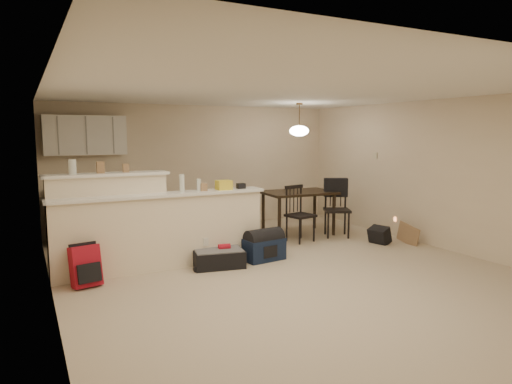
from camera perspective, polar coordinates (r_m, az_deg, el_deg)
room at (r=6.33m, az=3.71°, el=1.13°), size 7.00×7.02×2.50m
breakfast_bar at (r=6.68m, az=-13.92°, el=-4.32°), size 3.08×0.58×1.39m
upper_cabinets at (r=8.78m, az=-20.58°, el=6.66°), size 1.40×0.34×0.70m
kitchen_counter at (r=8.80m, az=-18.77°, el=-2.76°), size 1.80×0.60×0.90m
thermostat at (r=9.34m, az=14.66°, el=4.44°), size 0.02×0.12×0.12m
jar at (r=6.56m, az=-21.98°, el=2.93°), size 0.10×0.10×0.20m
cereal_box at (r=6.60m, az=-18.86°, el=2.92°), size 0.10×0.07×0.16m
small_box at (r=6.66m, az=-15.96°, el=2.90°), size 0.08×0.06×0.12m
bottle_a at (r=6.66m, az=-9.24°, el=1.09°), size 0.07×0.07×0.26m
bottle_b at (r=6.74m, az=-7.16°, el=0.87°), size 0.06×0.06×0.18m
bag_lump at (r=6.89m, az=-4.04°, el=0.88°), size 0.22×0.18×0.14m
pouch at (r=7.01m, az=-1.88°, el=0.76°), size 0.12×0.10×0.08m
extra_item_x at (r=6.77m, az=-6.62°, el=0.62°), size 0.10×0.10×0.11m
dining_table at (r=8.76m, az=5.31°, el=-0.57°), size 1.39×0.98×0.83m
pendant_lamp at (r=8.68m, az=5.41°, el=7.68°), size 0.36×0.36×0.62m
dining_chair_near at (r=8.21m, az=5.58°, el=-2.74°), size 0.51×0.50×1.00m
dining_chair_far at (r=8.69m, az=10.10°, el=-2.05°), size 0.62×0.61×1.07m
suitcase at (r=6.74m, az=-4.70°, el=-8.29°), size 0.79×0.59×0.24m
red_backpack at (r=6.25m, az=-20.55°, el=-8.67°), size 0.38×0.28×0.52m
navy_duffel at (r=7.04m, az=1.01°, el=-7.18°), size 0.65×0.40×0.33m
black_daypack at (r=8.37m, az=15.18°, el=-5.26°), size 0.31×0.38×0.29m
cardboard_sheet at (r=8.46m, az=18.48°, el=-5.04°), size 0.04×0.46×0.35m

